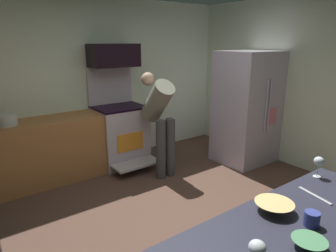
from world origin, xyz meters
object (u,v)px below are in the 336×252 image
Objects in this scene: mixing_bowl_large at (274,207)px; stock_pot at (5,120)px; oven_range at (120,133)px; refrigerator at (247,108)px; mixing_bowl_small at (309,244)px; mug_coffee at (312,219)px; microwave at (114,55)px; wine_glass_extra at (257,248)px; person_cook at (159,116)px; wine_glass_near at (319,162)px.

mixing_bowl_large is 3.41m from stock_pot.
refrigerator reaches higher than oven_range.
mixing_bowl_small is 0.65× the size of stock_pot.
refrigerator is at bearing 45.87° from mug_coffee.
stock_pot is (-1.60, 0.01, 0.46)m from oven_range.
microwave reaches higher than stock_pot.
wine_glass_extra reaches higher than mug_coffee.
microwave is 3.82m from wine_glass_extra.
microwave reaches higher than mug_coffee.
person_cook reaches higher than mug_coffee.
mug_coffee is at bearing -134.13° from refrigerator.
oven_range is 6.33× the size of mixing_bowl_large.
oven_range is at bearing 77.93° from mixing_bowl_small.
microwave is 3.31m from wine_glass_near.
mixing_bowl_large reaches higher than mixing_bowl_small.
person_cook is 2.89m from mug_coffee.
person_cook is at bearing -20.78° from stock_pot.
wine_glass_extra is (-1.11, -3.50, 0.50)m from oven_range.
mixing_bowl_large is 1.35× the size of mixing_bowl_small.
microwave is at bearing 81.06° from mug_coffee.
oven_range is 10.28× the size of wine_glass_extra.
stock_pot is at bearing 98.10° from wine_glass_extra.
refrigerator reaches higher than mixing_bowl_large.
oven_range is 9.09× the size of wine_glass_near.
microwave reaches higher than wine_glass_near.
oven_range is 1.67m from stock_pot.
mixing_bowl_large is at bearing -72.88° from stock_pot.
stock_pot is (-3.33, 1.12, 0.07)m from refrigerator.
refrigerator reaches higher than mixing_bowl_small.
oven_range is 8.54× the size of mixing_bowl_small.
oven_range reaches higher than wine_glass_near.
refrigerator reaches higher than wine_glass_extra.
mug_coffee is at bearing -98.94° from microwave.
wine_glass_extra is at bearing 168.28° from mixing_bowl_small.
wine_glass_extra is (-1.39, -2.79, 0.12)m from person_cook.
refrigerator is 11.87× the size of wine_glass_extra.
refrigerator reaches higher than stock_pot.
stock_pot is (-0.50, 3.51, -0.04)m from wine_glass_extra.
wine_glass_extra is at bearing -163.81° from wine_glass_near.
refrigerator is 3.49m from mixing_bowl_small.
mug_coffee reaches higher than mixing_bowl_large.
oven_range is 5.51× the size of stock_pot.
mug_coffee is at bearing -154.12° from wine_glass_near.
person_cook is 6.10× the size of mixing_bowl_large.
stock_pot is at bearing 107.12° from mixing_bowl_large.
mug_coffee is (-2.29, -2.36, 0.05)m from refrigerator.
person_cook is at bearing -67.96° from oven_range.
person_cook is (0.29, -0.80, -0.83)m from microwave.
wine_glass_near reaches higher than mixing_bowl_large.
stock_pot reaches higher than mixing_bowl_small.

